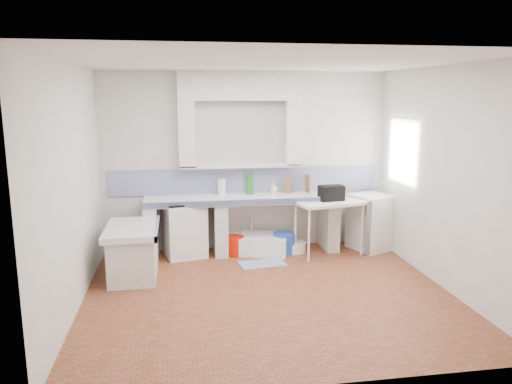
{
  "coord_description": "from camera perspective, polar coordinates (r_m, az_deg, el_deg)",
  "views": [
    {
      "loc": [
        -1.06,
        -5.65,
        2.42
      ],
      "look_at": [
        0.0,
        1.0,
        1.1
      ],
      "focal_mm": 34.44,
      "sensor_mm": 36.0,
      "label": 1
    }
  ],
  "objects": [
    {
      "name": "peninsula_lip",
      "position": [
        6.79,
        -11.39,
        -4.16
      ],
      "size": [
        0.04,
        1.1,
        0.1
      ],
      "primitive_type": "cube",
      "color": "navy",
      "rests_on": "ground"
    },
    {
      "name": "sink",
      "position": [
        7.76,
        -0.3,
        -6.1
      ],
      "size": [
        1.17,
        0.84,
        0.25
      ],
      "primitive_type": "cube",
      "rotation": [
        0.0,
        0.0,
        -0.28
      ],
      "color": "white",
      "rests_on": "ground"
    },
    {
      "name": "backsplash",
      "position": [
        7.82,
        -1.14,
        1.37
      ],
      "size": [
        4.27,
        0.03,
        0.4
      ],
      "primitive_type": "cube",
      "color": "navy",
      "rests_on": "ground"
    },
    {
      "name": "green_bottle_a",
      "position": [
        7.7,
        -0.63,
        0.96
      ],
      "size": [
        0.09,
        0.09,
        0.33
      ],
      "primitive_type": "cylinder",
      "rotation": [
        0.0,
        0.0,
        -0.28
      ],
      "color": "#227223",
      "rests_on": "counter_slab"
    },
    {
      "name": "black_bag",
      "position": [
        7.59,
        8.73,
        -0.12
      ],
      "size": [
        0.4,
        0.26,
        0.23
      ],
      "primitive_type": "cube",
      "rotation": [
        0.0,
        0.0,
        0.14
      ],
      "color": "black",
      "rests_on": "side_table"
    },
    {
      "name": "stove",
      "position": [
        7.6,
        -8.29,
        -4.34
      ],
      "size": [
        0.7,
        0.68,
        0.83
      ],
      "primitive_type": "cube",
      "rotation": [
        0.0,
        0.0,
        0.23
      ],
      "color": "white",
      "rests_on": "ground"
    },
    {
      "name": "water_bottle_b",
      "position": [
        7.93,
        0.1,
        -5.67
      ],
      "size": [
        0.09,
        0.09,
        0.27
      ],
      "primitive_type": "cylinder",
      "rotation": [
        0.0,
        0.0,
        -0.43
      ],
      "color": "silver",
      "rests_on": "ground"
    },
    {
      "name": "alcove_mass",
      "position": [
        7.58,
        -1.83,
        12.26
      ],
      "size": [
        1.9,
        0.25,
        0.45
      ],
      "primitive_type": "cube",
      "color": "silver",
      "rests_on": "ground"
    },
    {
      "name": "counter_lip",
      "position": [
        7.3,
        -1.29,
        -1.24
      ],
      "size": [
        3.0,
        0.04,
        0.1
      ],
      "primitive_type": "cube",
      "color": "navy",
      "rests_on": "ground"
    },
    {
      "name": "peninsula_top",
      "position": [
        6.81,
        -14.17,
        -4.23
      ],
      "size": [
        0.7,
        1.1,
        0.08
      ],
      "primitive_type": "cube",
      "color": "white",
      "rests_on": "ground"
    },
    {
      "name": "wall_back",
      "position": [
        7.79,
        -1.16,
        3.57
      ],
      "size": [
        4.5,
        0.0,
        4.5
      ],
      "primitive_type": "plane",
      "rotation": [
        1.57,
        0.0,
        0.0
      ],
      "color": "silver",
      "rests_on": "ground"
    },
    {
      "name": "bucket_blue",
      "position": [
        7.73,
        3.28,
        -5.92
      ],
      "size": [
        0.44,
        0.44,
        0.32
      ],
      "primitive_type": "cylinder",
      "rotation": [
        0.0,
        0.0,
        -0.39
      ],
      "color": "blue",
      "rests_on": "ground"
    },
    {
      "name": "paper_towel",
      "position": [
        7.65,
        -4.03,
        0.58
      ],
      "size": [
        0.14,
        0.14,
        0.25
      ],
      "primitive_type": "cylinder",
      "rotation": [
        0.0,
        0.0,
        0.07
      ],
      "color": "white",
      "rests_on": "counter_slab"
    },
    {
      "name": "side_table",
      "position": [
        7.67,
        8.43,
        -4.13
      ],
      "size": [
        1.11,
        0.76,
        0.05
      ],
      "primitive_type": "cube",
      "rotation": [
        0.0,
        0.0,
        0.21
      ],
      "color": "white",
      "rests_on": "ground"
    },
    {
      "name": "counter_pier_mid",
      "position": [
        7.64,
        -4.17,
        -4.18
      ],
      "size": [
        0.2,
        0.55,
        0.82
      ],
      "primitive_type": "cube",
      "color": "silver",
      "rests_on": "ground"
    },
    {
      "name": "basin_white",
      "position": [
        7.83,
        4.4,
        -6.37
      ],
      "size": [
        0.46,
        0.46,
        0.15
      ],
      "primitive_type": "cylinder",
      "rotation": [
        0.0,
        0.0,
        -0.21
      ],
      "color": "white",
      "rests_on": "ground"
    },
    {
      "name": "wall_front",
      "position": [
        3.93,
        6.91,
        -4.03
      ],
      "size": [
        4.5,
        0.0,
        4.5
      ],
      "primitive_type": "plane",
      "rotation": [
        -1.57,
        0.0,
        0.0
      ],
      "color": "silver",
      "rests_on": "ground"
    },
    {
      "name": "bucket_red",
      "position": [
        7.64,
        -2.54,
        -6.23
      ],
      "size": [
        0.38,
        0.38,
        0.29
      ],
      "primitive_type": "cylinder",
      "rotation": [
        0.0,
        0.0,
        0.24
      ],
      "color": "red",
      "rests_on": "ground"
    },
    {
      "name": "floor",
      "position": [
        6.24,
        1.48,
        -11.75
      ],
      "size": [
        4.5,
        4.5,
        0.0
      ],
      "primitive_type": "plane",
      "color": "brown",
      "rests_on": "ground"
    },
    {
      "name": "knife_block",
      "position": [
        7.82,
        3.62,
        0.68
      ],
      "size": [
        0.13,
        0.12,
        0.22
      ],
      "primitive_type": "cube",
      "rotation": [
        0.0,
        0.0,
        -0.38
      ],
      "color": "brown",
      "rests_on": "counter_slab"
    },
    {
      "name": "wall_left",
      "position": [
        5.86,
        -20.63,
        0.35
      ],
      "size": [
        0.0,
        4.5,
        4.5
      ],
      "primitive_type": "plane",
      "rotation": [
        1.57,
        0.0,
        1.57
      ],
      "color": "silver",
      "rests_on": "ground"
    },
    {
      "name": "green_bottle_b",
      "position": [
        7.7,
        -0.87,
        0.93
      ],
      "size": [
        0.08,
        0.08,
        0.32
      ],
      "primitive_type": "cylinder",
      "rotation": [
        0.0,
        0.0,
        0.14
      ],
      "color": "#227223",
      "rests_on": "counter_slab"
    },
    {
      "name": "fridge",
      "position": [
        8.07,
        13.28,
        -3.4
      ],
      "size": [
        0.75,
        0.75,
        0.88
      ],
      "primitive_type": "cube",
      "rotation": [
        0.0,
        0.0,
        0.39
      ],
      "color": "white",
      "rests_on": "ground"
    },
    {
      "name": "counter_pier_left",
      "position": [
        7.63,
        -12.08,
        -4.43
      ],
      "size": [
        0.2,
        0.55,
        0.82
      ],
      "primitive_type": "cube",
      "color": "silver",
      "rests_on": "ground"
    },
    {
      "name": "rug",
      "position": [
        7.26,
        0.71,
        -8.32
      ],
      "size": [
        0.7,
        0.46,
        0.01
      ],
      "primitive_type": "cube",
      "rotation": [
        0.0,
        0.0,
        0.13
      ],
      "color": "navy",
      "rests_on": "ground"
    },
    {
      "name": "counter_slab",
      "position": [
        7.57,
        -1.58,
        -0.8
      ],
      "size": [
        3.0,
        0.6,
        0.08
      ],
      "primitive_type": "cube",
      "color": "white",
      "rests_on": "ground"
    },
    {
      "name": "bucket_orange",
      "position": [
        7.63,
        -0.11,
        -6.46
      ],
      "size": [
        0.26,
        0.26,
        0.23
      ],
      "primitive_type": "cylinder",
      "rotation": [
        0.0,
        0.0,
        0.03
      ],
      "color": "#D65F02",
      "rests_on": "ground"
    },
    {
      "name": "cutting_board",
      "position": [
        7.89,
        6.04,
        0.97
      ],
      "size": [
        0.03,
        0.21,
        0.28
      ],
      "primitive_type": "cube",
      "rotation": [
        0.0,
        0.0,
        0.03
      ],
      "color": "brown",
      "rests_on": "counter_slab"
    },
    {
      "name": "peninsula_base",
      "position": [
        6.91,
        -14.04,
        -7.03
      ],
      "size": [
        0.6,
        1.0,
        0.62
      ],
      "primitive_type": "cube",
      "color": "silver",
      "rests_on": "ground"
    },
    {
      "name": "water_bottle_a",
      "position": [
        7.89,
        -1.49,
        -5.54
      ],
      "size": [
        0.11,
        0.11,
        0.32
      ],
      "primitive_type": "cylinder",
      "rotation": [
        0.0,
        0.0,
        0.35
      ],
      "color": "silver",
      "rests_on": "ground"
    },
    {
      "name": "soap_bottle",
      "position": [
        7.71,
        2.04,
        0.45
      ],
      "size": [
        0.11,
        0.11,
        0.19
      ],
      "primitive_type": "imported",
      "rotation": [
        0.0,
        0.0,
        0.23
      ],
      "color": "white",
      "rests_on": "counter_slab"
    },
    {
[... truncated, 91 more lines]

